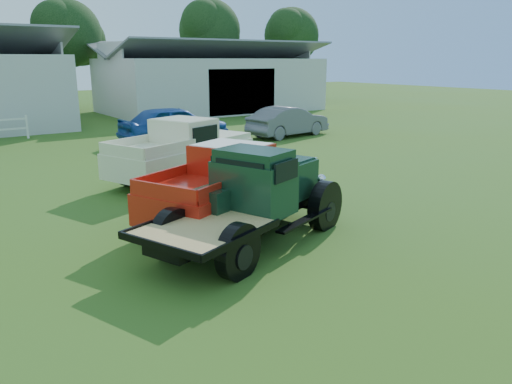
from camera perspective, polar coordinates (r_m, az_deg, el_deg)
ground at (r=10.56m, az=2.87°, el=-7.05°), size 120.00×120.00×0.00m
shed_right at (r=40.11m, az=-5.14°, el=12.95°), size 16.80×9.20×5.20m
tree_c at (r=42.19m, az=-20.55°, el=14.77°), size 5.40×5.40×9.00m
tree_d at (r=48.16m, az=-5.26°, el=16.12°), size 6.00×6.00×10.00m
tree_e at (r=51.03m, az=4.03°, el=15.80°), size 5.70×5.70×9.50m
vintage_flatbed at (r=10.79m, az=-0.56°, el=-0.68°), size 5.69×3.79×2.10m
red_pickup at (r=12.58m, az=-3.00°, el=1.19°), size 5.68×4.00×1.93m
white_pickup at (r=16.88m, az=-8.42°, el=4.73°), size 5.88×3.92×2.02m
misc_car_blue at (r=24.61m, az=-9.30°, el=7.63°), size 5.35×2.21×1.81m
misc_car_grey at (r=26.58m, az=3.71°, el=8.05°), size 4.91×2.27×1.56m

